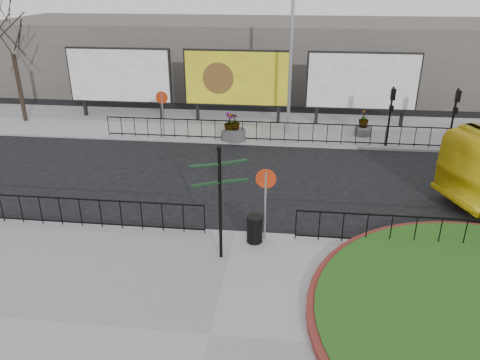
# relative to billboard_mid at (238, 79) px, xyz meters

# --- Properties ---
(ground) EXTENTS (90.00, 90.00, 0.00)m
(ground) POSITION_rel_billboard_mid_xyz_m (1.50, -12.97, -2.60)
(ground) COLOR black
(ground) RESTS_ON ground
(pavement_near) EXTENTS (30.00, 10.00, 0.12)m
(pavement_near) POSITION_rel_billboard_mid_xyz_m (1.50, -17.97, -2.54)
(pavement_near) COLOR gray
(pavement_near) RESTS_ON ground
(pavement_far) EXTENTS (44.00, 6.00, 0.12)m
(pavement_far) POSITION_rel_billboard_mid_xyz_m (1.50, -0.97, -2.54)
(pavement_far) COLOR gray
(pavement_far) RESTS_ON ground
(railing_near_left) EXTENTS (10.00, 0.10, 1.10)m
(railing_near_left) POSITION_rel_billboard_mid_xyz_m (-4.50, -13.27, -1.93)
(railing_near_left) COLOR black
(railing_near_left) RESTS_ON pavement_near
(railing_near_right) EXTENTS (9.00, 0.10, 1.10)m
(railing_near_right) POSITION_rel_billboard_mid_xyz_m (8.00, -13.27, -1.93)
(railing_near_right) COLOR black
(railing_near_right) RESTS_ON pavement_near
(railing_far) EXTENTS (18.00, 0.10, 1.10)m
(railing_far) POSITION_rel_billboard_mid_xyz_m (2.50, -3.67, -1.93)
(railing_far) COLOR black
(railing_far) RESTS_ON pavement_far
(speed_sign_far) EXTENTS (0.64, 0.07, 2.47)m
(speed_sign_far) POSITION_rel_billboard_mid_xyz_m (-3.50, -3.57, -0.68)
(speed_sign_far) COLOR gray
(speed_sign_far) RESTS_ON pavement_far
(speed_sign_near) EXTENTS (0.64, 0.07, 2.47)m
(speed_sign_near) POSITION_rel_billboard_mid_xyz_m (2.50, -13.37, -0.68)
(speed_sign_near) COLOR gray
(speed_sign_near) RESTS_ON pavement_near
(billboard_left) EXTENTS (6.20, 0.31, 4.10)m
(billboard_left) POSITION_rel_billboard_mid_xyz_m (-7.00, 0.00, 0.00)
(billboard_left) COLOR black
(billboard_left) RESTS_ON pavement_far
(billboard_mid) EXTENTS (6.20, 0.31, 4.10)m
(billboard_mid) POSITION_rel_billboard_mid_xyz_m (0.00, 0.00, 0.00)
(billboard_mid) COLOR black
(billboard_mid) RESTS_ON pavement_far
(billboard_right) EXTENTS (6.20, 0.31, 4.10)m
(billboard_right) POSITION_rel_billboard_mid_xyz_m (7.00, 0.00, 0.00)
(billboard_right) COLOR black
(billboard_right) RESTS_ON pavement_far
(lamp_post) EXTENTS (0.74, 0.18, 9.23)m
(lamp_post) POSITION_rel_billboard_mid_xyz_m (3.01, -1.97, 2.23)
(lamp_post) COLOR gray
(lamp_post) RESTS_ON pavement_far
(signal_pole_a) EXTENTS (0.22, 0.26, 3.00)m
(signal_pole_a) POSITION_rel_billboard_mid_xyz_m (8.00, -3.63, -0.50)
(signal_pole_a) COLOR black
(signal_pole_a) RESTS_ON pavement_far
(signal_pole_b) EXTENTS (0.22, 0.26, 3.00)m
(signal_pole_b) POSITION_rel_billboard_mid_xyz_m (11.00, -3.63, -0.50)
(signal_pole_b) COLOR black
(signal_pole_b) RESTS_ON pavement_far
(tree_left) EXTENTS (2.00, 2.00, 7.00)m
(tree_left) POSITION_rel_billboard_mid_xyz_m (-12.50, -1.47, 1.02)
(tree_left) COLOR #2D2119
(tree_left) RESTS_ON pavement_far
(building_backdrop) EXTENTS (40.00, 10.00, 5.00)m
(building_backdrop) POSITION_rel_billboard_mid_xyz_m (1.50, 9.03, -0.10)
(building_backdrop) COLOR #5A534F
(building_backdrop) RESTS_ON ground
(fingerpost_sign) EXTENTS (1.63, 0.92, 3.62)m
(fingerpost_sign) POSITION_rel_billboard_mid_xyz_m (1.25, -14.57, -0.30)
(fingerpost_sign) COLOR black
(fingerpost_sign) RESTS_ON pavement_near
(litter_bin) EXTENTS (0.55, 0.55, 0.91)m
(litter_bin) POSITION_rel_billboard_mid_xyz_m (2.19, -13.57, -2.02)
(litter_bin) COLOR black
(litter_bin) RESTS_ON pavement_near
(planter_a) EXTENTS (0.88, 0.88, 1.45)m
(planter_a) POSITION_rel_billboard_mid_xyz_m (-0.00, -3.57, -1.92)
(planter_a) COLOR #4C4C4F
(planter_a) RESTS_ON pavement_far
(planter_b) EXTENTS (1.09, 1.09, 1.44)m
(planter_b) POSITION_rel_billboard_mid_xyz_m (0.30, -3.57, -2.03)
(planter_b) COLOR #4C4C4F
(planter_b) RESTS_ON pavement_far
(planter_c) EXTENTS (0.86, 0.86, 1.43)m
(planter_c) POSITION_rel_billboard_mid_xyz_m (7.01, -1.97, -1.92)
(planter_c) COLOR #4C4C4F
(planter_c) RESTS_ON pavement_far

